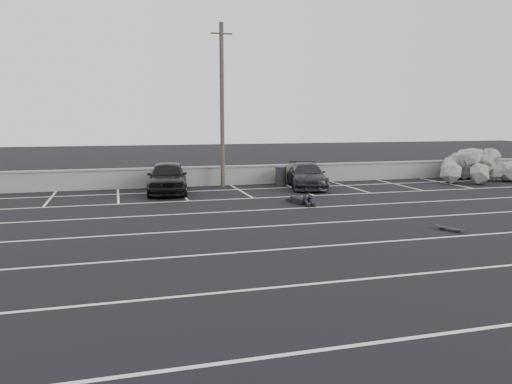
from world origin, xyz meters
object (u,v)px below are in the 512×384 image
object	(u,v)px
riprap_pile	(474,171)
car_left	(167,177)
person	(298,197)
skateboard	(450,229)
utility_pole	(222,105)
trash_bin	(281,176)
car_right	(307,176)

from	to	relation	value
riprap_pile	car_left	bearing A→B (deg)	-178.72
riprap_pile	person	bearing A→B (deg)	-159.40
riprap_pile	skateboard	size ratio (longest dim) A/B	7.33
car_left	utility_pole	distance (m)	4.92
skateboard	trash_bin	bearing A→B (deg)	74.01
utility_pole	person	bearing A→B (deg)	-70.61
person	skateboard	size ratio (longest dim) A/B	3.03
car_left	utility_pole	xyz separation A→B (m)	(3.08, 1.49, 3.54)
riprap_pile	person	xyz separation A→B (m)	(-12.94, -4.87, -0.34)
skateboard	person	bearing A→B (deg)	89.77
skateboard	riprap_pile	bearing A→B (deg)	24.76
skateboard	car_left	bearing A→B (deg)	102.51
car_left	skateboard	distance (m)	13.58
car_left	car_right	world-z (taller)	car_left
car_left	riprap_pile	bearing A→B (deg)	8.10
car_right	riprap_pile	bearing A→B (deg)	16.19
car_right	trash_bin	size ratio (longest dim) A/B	4.40
trash_bin	utility_pole	bearing A→B (deg)	179.26
riprap_pile	person	size ratio (longest dim) A/B	2.42
trash_bin	person	xyz separation A→B (m)	(-1.16, -5.91, -0.27)
utility_pole	trash_bin	size ratio (longest dim) A/B	8.43
utility_pole	skateboard	distance (m)	14.05
utility_pole	person	distance (m)	7.52
utility_pole	car_left	bearing A→B (deg)	-154.08
riprap_pile	trash_bin	bearing A→B (deg)	174.91
person	skateboard	world-z (taller)	person
utility_pole	trash_bin	bearing A→B (deg)	-0.74
car_left	skateboard	bearing A→B (deg)	-47.17
trash_bin	car_left	bearing A→B (deg)	-167.08
car_right	trash_bin	xyz separation A→B (m)	(-0.95, 1.50, -0.13)
person	car_right	bearing A→B (deg)	58.88
riprap_pile	skateboard	world-z (taller)	riprap_pile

